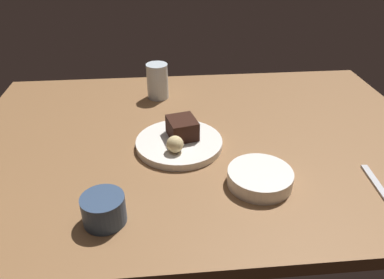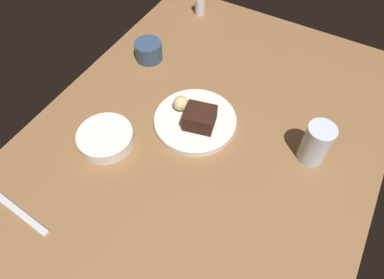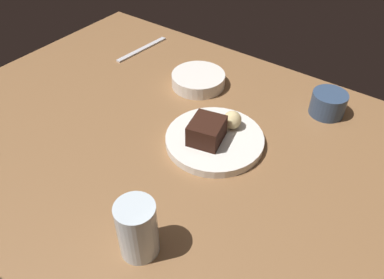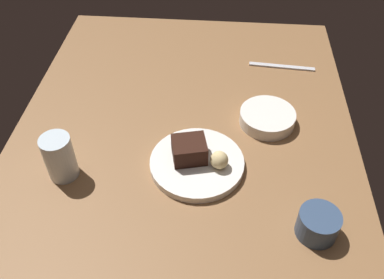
{
  "view_description": "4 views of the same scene",
  "coord_description": "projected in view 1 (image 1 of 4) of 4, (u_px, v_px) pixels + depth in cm",
  "views": [
    {
      "loc": [
        -9.99,
        -81.38,
        52.55
      ],
      "look_at": [
        -3.04,
        -6.75,
        6.47
      ],
      "focal_mm": 34.71,
      "sensor_mm": 36.0,
      "label": 1
    },
    {
      "loc": [
        42.99,
        22.56,
        72.41
      ],
      "look_at": [
        0.66,
        -1.29,
        5.59
      ],
      "focal_mm": 31.89,
      "sensor_mm": 36.0,
      "label": 2
    },
    {
      "loc": [
        -39.14,
        49.41,
        59.2
      ],
      "look_at": [
        -2.73,
        -0.24,
        5.02
      ],
      "focal_mm": 36.2,
      "sensor_mm": 36.0,
      "label": 3
    },
    {
      "loc": [
        -68.65,
        -8.21,
        73.89
      ],
      "look_at": [
        -3.28,
        -2.73,
        8.72
      ],
      "focal_mm": 38.94,
      "sensor_mm": 36.0,
      "label": 4
    }
  ],
  "objects": [
    {
      "name": "dessert_plate",
      "position": [
        179.0,
        143.0,
        0.91
      ],
      "size": [
        21.26,
        21.26,
        1.82
      ],
      "primitive_type": "cylinder",
      "color": "white",
      "rests_on": "dining_table"
    },
    {
      "name": "dining_table",
      "position": [
        201.0,
        142.0,
        0.97
      ],
      "size": [
        120.0,
        84.0,
        3.0
      ],
      "primitive_type": "cube",
      "color": "brown",
      "rests_on": "ground"
    },
    {
      "name": "butter_knife",
      "position": [
        383.0,
        193.0,
        0.76
      ],
      "size": [
        2.89,
        19.05,
        0.5
      ],
      "primitive_type": "cube",
      "rotation": [
        0.0,
        0.0,
        4.63
      ],
      "color": "silver",
      "rests_on": "dining_table"
    },
    {
      "name": "water_glass",
      "position": [
        157.0,
        81.0,
        1.13
      ],
      "size": [
        6.54,
        6.54,
        10.74
      ],
      "primitive_type": "cylinder",
      "color": "silver",
      "rests_on": "dining_table"
    },
    {
      "name": "bread_roll",
      "position": [
        175.0,
        144.0,
        0.86
      ],
      "size": [
        4.0,
        4.0,
        4.0
      ],
      "primitive_type": "sphere",
      "color": "#DBC184",
      "rests_on": "dessert_plate"
    },
    {
      "name": "side_bowl",
      "position": [
        260.0,
        178.0,
        0.78
      ],
      "size": [
        13.81,
        13.81,
        3.28
      ],
      "primitive_type": "cylinder",
      "color": "white",
      "rests_on": "dining_table"
    },
    {
      "name": "chocolate_cake_slice",
      "position": [
        182.0,
        128.0,
        0.91
      ],
      "size": [
        8.14,
        8.76,
        4.76
      ],
      "primitive_type": "cube",
      "rotation": [
        0.0,
        0.0,
        4.95
      ],
      "color": "black",
      "rests_on": "dessert_plate"
    },
    {
      "name": "coffee_cup",
      "position": [
        104.0,
        209.0,
        0.68
      ],
      "size": [
        8.12,
        8.12,
        5.59
      ],
      "primitive_type": "cylinder",
      "color": "#334766",
      "rests_on": "dining_table"
    }
  ]
}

